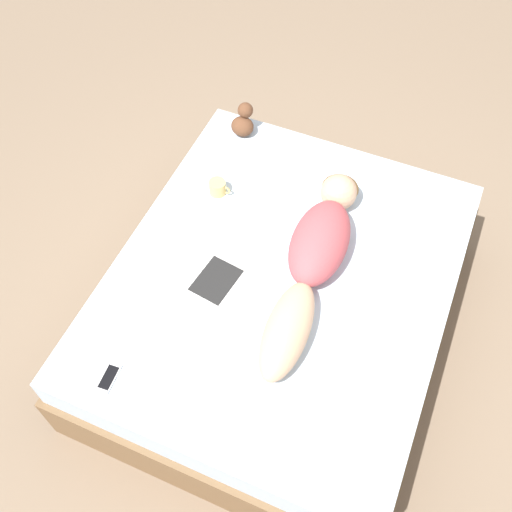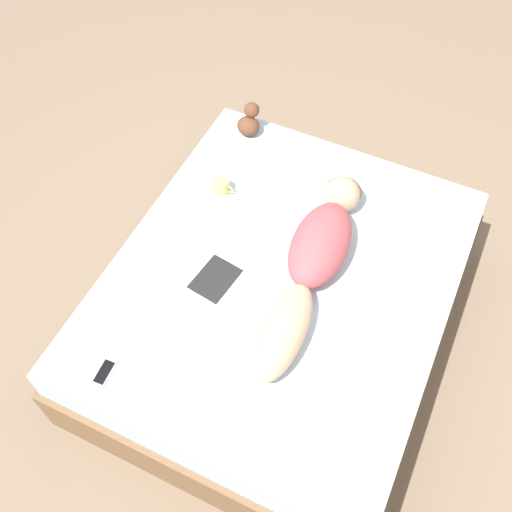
{
  "view_description": "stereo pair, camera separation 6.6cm",
  "coord_description": "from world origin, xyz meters",
  "px_view_note": "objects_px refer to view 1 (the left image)",
  "views": [
    {
      "loc": [
        0.52,
        -1.54,
        3.1
      ],
      "look_at": [
        -0.15,
        0.03,
        0.63
      ],
      "focal_mm": 42.0,
      "sensor_mm": 36.0,
      "label": 1
    },
    {
      "loc": [
        0.58,
        -1.52,
        3.1
      ],
      "look_at": [
        -0.15,
        0.03,
        0.63
      ],
      "focal_mm": 42.0,
      "sensor_mm": 36.0,
      "label": 2
    }
  ],
  "objects_px": {
    "person": "(315,256)",
    "cell_phone": "(109,378)",
    "open_magazine": "(194,269)",
    "coffee_mug": "(218,187)"
  },
  "relations": [
    {
      "from": "person",
      "to": "cell_phone",
      "type": "distance_m",
      "value": 1.13
    },
    {
      "from": "cell_phone",
      "to": "person",
      "type": "bearing_deg",
      "value": 51.58
    },
    {
      "from": "person",
      "to": "open_magazine",
      "type": "bearing_deg",
      "value": -158.65
    },
    {
      "from": "open_magazine",
      "to": "coffee_mug",
      "type": "relative_size",
      "value": 4.83
    },
    {
      "from": "person",
      "to": "open_magazine",
      "type": "xyz_separation_m",
      "value": [
        -0.55,
        -0.25,
        -0.09
      ]
    },
    {
      "from": "open_magazine",
      "to": "coffee_mug",
      "type": "distance_m",
      "value": 0.52
    },
    {
      "from": "open_magazine",
      "to": "person",
      "type": "bearing_deg",
      "value": 32.47
    },
    {
      "from": "coffee_mug",
      "to": "cell_phone",
      "type": "height_order",
      "value": "coffee_mug"
    },
    {
      "from": "person",
      "to": "coffee_mug",
      "type": "relative_size",
      "value": 10.15
    },
    {
      "from": "person",
      "to": "cell_phone",
      "type": "bearing_deg",
      "value": -127.72
    }
  ]
}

